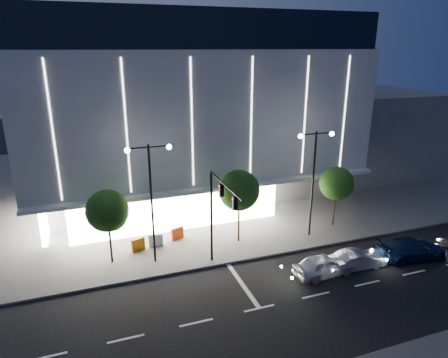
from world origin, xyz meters
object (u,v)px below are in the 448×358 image
traffic_mast (218,206)px  car_third (411,249)px  tree_right (336,185)px  barrier_b (156,240)px  tree_mid (239,192)px  barrier_c (177,233)px  barrier_a (138,244)px  street_lamp_west (151,187)px  street_lamp_east (314,169)px  tree_left (108,213)px  car_lead (324,265)px  car_second (358,260)px

traffic_mast → car_third: bearing=-12.2°
tree_right → car_third: (2.26, -6.78, -3.10)m
barrier_b → tree_mid: bearing=-4.3°
traffic_mast → barrier_c: traffic_mast is taller
tree_mid → barrier_a: bearing=172.1°
street_lamp_west → barrier_b: 5.83m
traffic_mast → barrier_a: (-4.95, 4.78, -4.38)m
street_lamp_east → tree_mid: 6.27m
car_third → barrier_b: car_third is taller
barrier_b → traffic_mast: bearing=-47.8°
barrier_c → street_lamp_east: bearing=-34.7°
barrier_b → tree_left: bearing=-151.5°
tree_mid → street_lamp_east: bearing=-9.7°
street_lamp_east → car_third: size_ratio=1.67×
tree_mid → car_third: bearing=-31.1°
street_lamp_east → barrier_a: size_ratio=8.18×
tree_mid → barrier_c: (-4.65, 1.98, -3.68)m
street_lamp_west → tree_left: size_ratio=1.57×
tree_mid → tree_left: bearing=-180.0°
street_lamp_west → tree_mid: size_ratio=1.46×
car_lead → street_lamp_east: bearing=-25.7°
traffic_mast → street_lamp_east: bearing=16.5°
barrier_c → tree_mid: bearing=-42.0°
traffic_mast → tree_mid: bearing=50.6°
barrier_a → barrier_c: same height
street_lamp_east → barrier_c: (-10.62, 3.00, -5.31)m
tree_mid → barrier_b: bearing=168.3°
tree_left → tree_mid: 10.00m
barrier_a → street_lamp_east: bearing=-28.6°
tree_left → barrier_c: 6.63m
tree_mid → barrier_c: size_ratio=5.59×
street_lamp_west → car_second: 15.61m
traffic_mast → barrier_a: bearing=136.0°
street_lamp_west → barrier_a: bearing=114.0°
street_lamp_east → tree_right: 3.81m
car_lead → barrier_b: (-10.26, 7.93, -0.10)m
tree_left → car_third: tree_left is taller
traffic_mast → car_lead: bearing=-23.2°
tree_left → tree_mid: bearing=0.0°
street_lamp_east → barrier_b: 13.79m
barrier_a → barrier_b: size_ratio=1.00×
tree_left → car_third: bearing=-17.7°
street_lamp_west → car_lead: 13.18m
car_third → barrier_c: size_ratio=4.89×
street_lamp_east → barrier_b: bearing=169.3°
traffic_mast → tree_left: 7.95m
street_lamp_west → car_second: bearing=-22.3°
tree_right → car_lead: 8.99m
street_lamp_west → barrier_a: (-0.95, 2.12, -5.31)m
tree_left → car_second: (16.57, -6.61, -3.36)m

